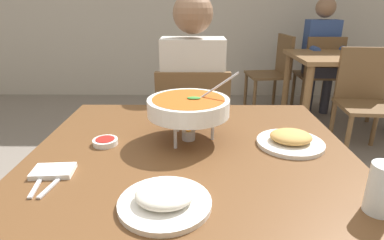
% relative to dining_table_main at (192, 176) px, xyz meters
% --- Properties ---
extents(dining_table_main, '(1.12, 0.99, 0.77)m').
position_rel_dining_table_main_xyz_m(dining_table_main, '(0.00, 0.00, 0.00)').
color(dining_table_main, brown).
rests_on(dining_table_main, ground_plane).
extents(chair_diner_main, '(0.44, 0.44, 0.90)m').
position_rel_dining_table_main_xyz_m(chair_diner_main, '(-0.00, 0.78, -0.15)').
color(chair_diner_main, brown).
rests_on(chair_diner_main, ground_plane).
extents(diner_main, '(0.40, 0.45, 1.31)m').
position_rel_dining_table_main_xyz_m(diner_main, '(0.00, 0.82, 0.09)').
color(diner_main, '#2D2D38').
rests_on(diner_main, ground_plane).
extents(curry_bowl, '(0.33, 0.30, 0.26)m').
position_rel_dining_table_main_xyz_m(curry_bowl, '(-0.01, 0.07, 0.24)').
color(curry_bowl, silver).
rests_on(curry_bowl, dining_table_main).
extents(rice_plate, '(0.24, 0.24, 0.06)m').
position_rel_dining_table_main_xyz_m(rice_plate, '(-0.07, -0.34, 0.13)').
color(rice_plate, white).
rests_on(rice_plate, dining_table_main).
extents(appetizer_plate, '(0.24, 0.24, 0.06)m').
position_rel_dining_table_main_xyz_m(appetizer_plate, '(0.36, 0.03, 0.13)').
color(appetizer_plate, white).
rests_on(appetizer_plate, dining_table_main).
extents(sauce_dish, '(0.09, 0.09, 0.02)m').
position_rel_dining_table_main_xyz_m(sauce_dish, '(-0.32, 0.03, 0.13)').
color(sauce_dish, white).
rests_on(sauce_dish, dining_table_main).
extents(napkin_folded, '(0.13, 0.09, 0.02)m').
position_rel_dining_table_main_xyz_m(napkin_folded, '(-0.42, -0.18, 0.12)').
color(napkin_folded, white).
rests_on(napkin_folded, dining_table_main).
extents(fork_utensil, '(0.04, 0.17, 0.01)m').
position_rel_dining_table_main_xyz_m(fork_utensil, '(-0.44, -0.23, 0.12)').
color(fork_utensil, silver).
rests_on(fork_utensil, dining_table_main).
extents(spoon_utensil, '(0.04, 0.17, 0.01)m').
position_rel_dining_table_main_xyz_m(spoon_utensil, '(-0.39, -0.23, 0.12)').
color(spoon_utensil, silver).
rests_on(spoon_utensil, dining_table_main).
extents(drink_glass, '(0.07, 0.07, 0.13)m').
position_rel_dining_table_main_xyz_m(drink_glass, '(0.46, -0.36, 0.17)').
color(drink_glass, silver).
rests_on(drink_glass, dining_table_main).
extents(dining_table_far, '(1.00, 0.80, 0.77)m').
position_rel_dining_table_main_xyz_m(dining_table_far, '(1.49, 2.10, -0.03)').
color(dining_table_far, brown).
rests_on(dining_table_far, ground_plane).
extents(chair_bg_left, '(0.45, 0.45, 0.90)m').
position_rel_dining_table_main_xyz_m(chair_bg_left, '(1.46, 2.61, -0.15)').
color(chair_bg_left, brown).
rests_on(chair_bg_left, ground_plane).
extents(chair_bg_right, '(0.48, 0.48, 0.90)m').
position_rel_dining_table_main_xyz_m(chair_bg_right, '(1.46, 1.58, -0.15)').
color(chair_bg_right, brown).
rests_on(chair_bg_right, ground_plane).
extents(chair_bg_corner, '(0.49, 0.49, 0.90)m').
position_rel_dining_table_main_xyz_m(chair_bg_corner, '(0.97, 2.71, -0.15)').
color(chair_bg_corner, brown).
rests_on(chair_bg_corner, ground_plane).
extents(patron_bg_left, '(0.40, 0.45, 1.31)m').
position_rel_dining_table_main_xyz_m(patron_bg_left, '(1.47, 2.65, 0.09)').
color(patron_bg_left, '#2D2D38').
rests_on(patron_bg_left, ground_plane).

